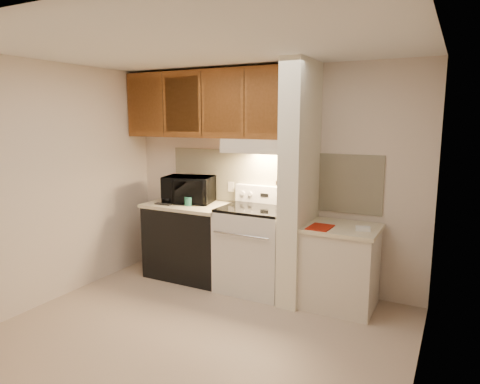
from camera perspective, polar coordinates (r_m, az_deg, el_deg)
The scene contains 50 objects.
floor at distance 4.10m, azimuth -5.35°, elevation -18.20°, with size 3.60×3.60×0.00m, color tan.
ceiling at distance 3.67m, azimuth -6.01°, elevation 18.77°, with size 3.60×3.60×0.00m, color white.
wall_back at distance 4.99m, azimuth 3.78°, elevation 2.02°, with size 3.60×0.02×2.50m, color beige.
wall_left at distance 4.90m, azimuth -23.60°, elevation 1.06°, with size 0.02×3.00×2.50m, color beige.
wall_right at distance 3.11m, azimuth 23.40°, elevation -3.54°, with size 0.02×3.00×2.50m, color beige.
backsplash at distance 4.99m, azimuth 3.72°, elevation 1.84°, with size 2.60×0.02×0.63m, color #F9EFC6.
range_body at distance 4.86m, azimuth 2.02°, elevation -7.74°, with size 0.76×0.65×0.92m, color silver.
oven_window at distance 4.58m, azimuth 0.29°, elevation -8.33°, with size 0.50×0.01×0.30m, color black.
oven_handle at distance 4.48m, azimuth 0.07°, elevation -5.79°, with size 0.02×0.02×0.65m, color silver.
cooktop at distance 4.74m, azimuth 2.05°, elevation -2.25°, with size 0.74×0.64×0.03m, color black.
range_backguard at distance 4.97m, azimuth 3.47°, elevation -0.34°, with size 0.76×0.08×0.20m, color silver.
range_display at distance 4.93m, azimuth 3.27°, elevation -0.42°, with size 0.10×0.01×0.04m, color black.
range_knob_left_outer at distance 5.05m, azimuth 0.36°, elevation -0.17°, with size 0.05×0.05×0.02m, color silver.
range_knob_left_inner at distance 5.01m, azimuth 1.38°, elevation -0.26°, with size 0.05×0.05×0.02m, color silver.
range_knob_right_inner at distance 4.86m, azimuth 5.19°, elevation -0.60°, with size 0.05×0.05×0.02m, color silver.
range_knob_right_outer at distance 4.82m, azimuth 6.29°, elevation -0.70°, with size 0.05×0.05×0.02m, color silver.
dishwasher_front at distance 5.30m, azimuth -6.62°, elevation -6.59°, with size 1.00×0.63×0.87m, color black.
left_countertop at distance 5.19m, azimuth -6.72°, elevation -1.77°, with size 1.04×0.67×0.04m, color beige.
spoon_rest at distance 5.16m, azimuth -10.21°, elevation -1.60°, with size 0.21×0.07×0.01m, color black.
teal_jar at distance 5.06m, azimuth -6.90°, elevation -1.24°, with size 0.09×0.09×0.10m, color #246F5C.
outlet at distance 5.20m, azimuth -1.20°, elevation 0.69°, with size 0.08×0.01×0.12m, color beige.
microwave at distance 5.23m, azimuth -6.82°, elevation 0.35°, with size 0.58×0.39×0.32m, color black.
partition_pillar at distance 4.49m, azimuth 7.94°, elevation 1.06°, with size 0.22×0.70×2.50m, color white.
pillar_trim at distance 4.52m, azimuth 6.57°, elevation 1.80°, with size 0.01×0.70×0.04m, color brown.
knife_strip at distance 4.47m, azimuth 6.27°, elevation 1.98°, with size 0.02×0.42×0.04m, color black.
knife_blade_a at distance 4.35m, azimuth 5.35°, elevation 0.44°, with size 0.01×0.04×0.16m, color silver.
knife_handle_a at distance 4.33m, azimuth 5.39°, elevation 2.40°, with size 0.02×0.02×0.10m, color black.
knife_blade_b at distance 4.41m, azimuth 5.69°, elevation 0.44°, with size 0.01×0.04×0.18m, color silver.
knife_handle_b at distance 4.41m, azimuth 5.83°, elevation 2.53°, with size 0.02×0.02×0.10m, color black.
knife_blade_c at distance 4.49m, azimuth 6.07°, elevation 0.46°, with size 0.01×0.04×0.20m, color silver.
knife_handle_c at distance 4.46m, azimuth 6.08°, elevation 2.60°, with size 0.02×0.02×0.10m, color black.
knife_blade_d at distance 4.57m, azimuth 6.50°, elevation 0.87°, with size 0.01×0.04×0.16m, color silver.
knife_handle_d at distance 4.55m, azimuth 6.52°, elevation 2.73°, with size 0.02×0.02×0.10m, color black.
knife_blade_e at distance 4.65m, azimuth 6.88°, elevation 0.90°, with size 0.01×0.04×0.18m, color silver.
knife_handle_e at distance 4.62m, azimuth 6.86°, elevation 2.83°, with size 0.02×0.02×0.10m, color black.
oven_mitt at distance 4.70m, azimuth 7.10°, elevation 0.77°, with size 0.03×0.10×0.23m, color slate.
right_cab_base at distance 4.56m, azimuth 13.21°, elevation -9.91°, with size 0.70×0.60×0.81m, color beige.
right_countertop at distance 4.44m, azimuth 13.43°, elevation -4.74°, with size 0.74×0.64×0.04m, color beige.
red_folder at distance 4.34m, azimuth 10.64°, elevation -4.64°, with size 0.22×0.29×0.01m, color #9A1A09.
white_box at distance 4.33m, azimuth 16.08°, elevation -4.71°, with size 0.14×0.09×0.04m, color white.
range_hood at distance 4.76m, azimuth 2.75°, elevation 6.18°, with size 0.78×0.44×0.15m, color beige.
hood_lip at distance 4.57m, azimuth 1.64°, elevation 5.48°, with size 0.78×0.04×0.06m, color beige.
upper_cabinets at distance 5.12m, azimuth -4.17°, elevation 11.58°, with size 2.18×0.33×0.77m, color brown.
cab_door_a at distance 5.46m, azimuth -12.54°, elevation 11.26°, with size 0.46×0.01×0.63m, color brown.
cab_gap_a at distance 5.29m, azimuth -10.24°, elevation 11.39°, with size 0.01×0.01×0.73m, color black.
cab_door_b at distance 5.13m, azimuth -7.77°, elevation 11.51°, with size 0.46×0.01×0.63m, color brown.
cab_gap_b at distance 4.98m, azimuth -5.16°, elevation 11.61°, with size 0.01×0.01×0.73m, color black.
cab_door_c at distance 4.84m, azimuth -2.37°, elevation 11.70°, with size 0.46×0.01×0.63m, color brown.
cab_gap_c at distance 4.71m, azimuth 0.56°, elevation 11.76°, with size 0.01×0.01×0.73m, color black.
cab_door_d at distance 4.59m, azimuth 3.66°, elevation 11.79°, with size 0.46×0.01×0.63m, color brown.
Camera 1 is at (1.99, -3.03, 1.93)m, focal length 32.00 mm.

